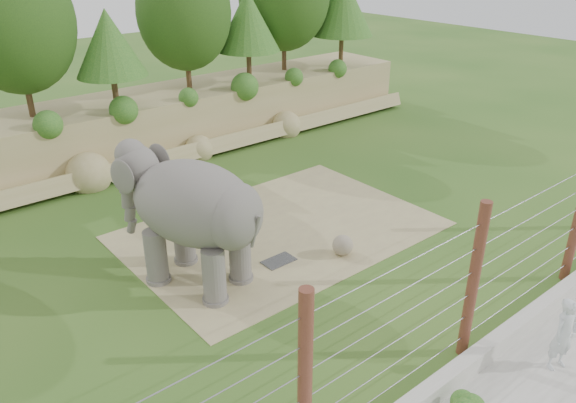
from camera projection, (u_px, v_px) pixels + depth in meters
ground at (331, 273)px, 16.52m from camera, size 90.00×90.00×0.00m
back_embankment at (140, 65)px, 23.95m from camera, size 30.00×5.52×8.77m
dirt_patch at (281, 230)px, 18.89m from camera, size 10.00×7.00×0.02m
drain_grate at (279, 261)px, 17.07m from camera, size 1.00×0.60×0.03m
elephant at (195, 222)px, 15.35m from camera, size 3.55×5.11×3.80m
stone_ball at (343, 245)px, 17.31m from camera, size 0.65×0.65×0.65m
retaining_wall at (481, 355)px, 12.93m from camera, size 26.00×0.35×0.50m
barrier_fence at (473, 282)px, 12.53m from camera, size 20.26×0.26×4.00m
zookeeper at (564, 335)px, 12.56m from camera, size 0.75×0.59×1.81m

